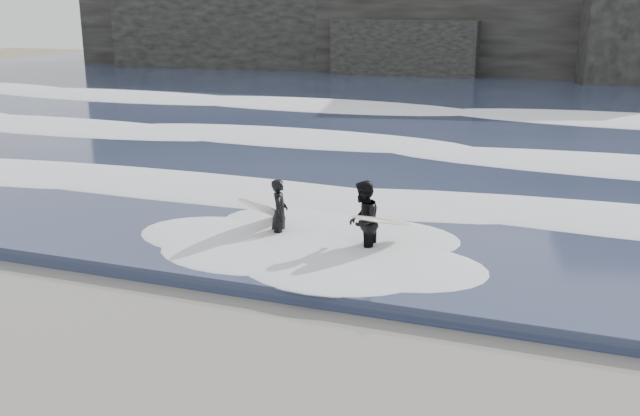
% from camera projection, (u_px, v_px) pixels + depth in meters
% --- Properties ---
extents(ground, '(120.00, 120.00, 0.00)m').
position_uv_depth(ground, '(253.00, 398.00, 9.63)').
color(ground, '#7F6D4D').
rests_on(ground, ground).
extents(sea, '(90.00, 52.00, 0.30)m').
position_uv_depth(sea, '(501.00, 106.00, 35.73)').
color(sea, '#2B3452').
rests_on(sea, ground).
extents(headland, '(70.00, 9.00, 10.00)m').
position_uv_depth(headland, '(535.00, 4.00, 49.70)').
color(headland, black).
rests_on(headland, ground).
extents(foam_near, '(60.00, 3.20, 0.20)m').
position_uv_depth(foam_near, '(409.00, 202.00, 17.63)').
color(foam_near, white).
rests_on(foam_near, sea).
extents(foam_mid, '(60.00, 4.00, 0.24)m').
position_uv_depth(foam_mid, '(457.00, 148.00, 23.94)').
color(foam_mid, white).
rests_on(foam_mid, sea).
extents(foam_far, '(60.00, 4.80, 0.30)m').
position_uv_depth(foam_far, '(492.00, 111.00, 32.04)').
color(foam_far, white).
rests_on(foam_far, sea).
extents(surfer_left, '(1.00, 2.13, 1.50)m').
position_uv_depth(surfer_left, '(274.00, 211.00, 15.53)').
color(surfer_left, black).
rests_on(surfer_left, ground).
extents(surfer_right, '(1.39, 1.92, 1.70)m').
position_uv_depth(surfer_right, '(365.00, 222.00, 14.48)').
color(surfer_right, black).
rests_on(surfer_right, ground).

